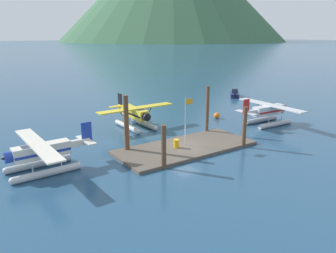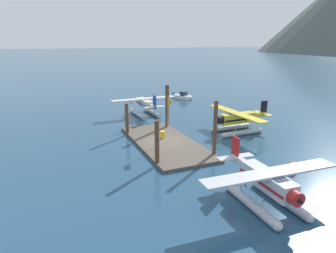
% 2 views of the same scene
% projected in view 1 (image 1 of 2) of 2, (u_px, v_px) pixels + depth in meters
% --- Properties ---
extents(ground_plane, '(1200.00, 1200.00, 0.00)m').
position_uv_depth(ground_plane, '(186.00, 149.00, 34.72)').
color(ground_plane, navy).
extents(dock_platform, '(14.86, 6.38, 0.30)m').
position_uv_depth(dock_platform, '(186.00, 147.00, 34.67)').
color(dock_platform, brown).
rests_on(dock_platform, ground).
extents(piling_near_left, '(0.45, 0.45, 4.06)m').
position_uv_depth(piling_near_left, '(164.00, 147.00, 29.08)').
color(piling_near_left, brown).
rests_on(piling_near_left, ground).
extents(piling_near_right, '(0.43, 0.43, 4.40)m').
position_uv_depth(piling_near_right, '(244.00, 127.00, 34.63)').
color(piling_near_right, brown).
rests_on(piling_near_right, ground).
extents(piling_far_left, '(0.51, 0.51, 5.89)m').
position_uv_depth(piling_far_left, '(126.00, 124.00, 32.98)').
color(piling_far_left, brown).
rests_on(piling_far_left, ground).
extents(piling_far_right, '(0.39, 0.39, 5.78)m').
position_uv_depth(piling_far_right, '(207.00, 110.00, 39.40)').
color(piling_far_right, brown).
rests_on(piling_far_right, ground).
extents(flagpole, '(0.95, 0.10, 5.11)m').
position_uv_depth(flagpole, '(186.00, 115.00, 34.16)').
color(flagpole, silver).
rests_on(flagpole, dock_platform).
extents(fuel_drum, '(0.62, 0.62, 0.88)m').
position_uv_depth(fuel_drum, '(176.00, 144.00, 34.03)').
color(fuel_drum, gold).
rests_on(fuel_drum, dock_platform).
extents(mooring_buoy, '(0.87, 0.87, 0.87)m').
position_uv_depth(mooring_buoy, '(217.00, 116.00, 46.93)').
color(mooring_buoy, orange).
rests_on(mooring_buoy, ground).
extents(seaplane_cream_port_fwd, '(7.98, 10.44, 3.84)m').
position_uv_depth(seaplane_cream_port_fwd, '(42.00, 155.00, 28.52)').
color(seaplane_cream_port_fwd, '#B7BABF').
rests_on(seaplane_cream_port_fwd, ground).
extents(seaplane_silver_stbd_fwd, '(7.98, 10.45, 3.84)m').
position_uv_depth(seaplane_silver_stbd_fwd, '(268.00, 113.00, 43.65)').
color(seaplane_silver_stbd_fwd, '#B7BABF').
rests_on(seaplane_silver_stbd_fwd, ground).
extents(seaplane_yellow_bow_centre, '(10.43, 7.98, 3.84)m').
position_uv_depth(seaplane_yellow_bow_centre, '(135.00, 116.00, 42.16)').
color(seaplane_yellow_bow_centre, '#B7BABF').
rests_on(seaplane_yellow_bow_centre, ground).
extents(boat_navy_open_east, '(3.95, 4.11, 1.50)m').
position_uv_depth(boat_navy_open_east, '(235.00, 94.00, 63.55)').
color(boat_navy_open_east, navy).
rests_on(boat_navy_open_east, ground).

